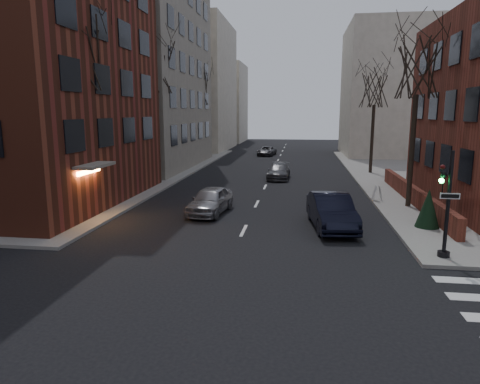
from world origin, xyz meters
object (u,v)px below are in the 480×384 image
(traffic_signal, at_px, (446,211))
(evergreen_shrub, at_px, (428,208))
(car_lane_gray, at_px, (279,171))
(car_lane_far, at_px, (267,151))
(tree_right_a, at_px, (418,65))
(tree_right_b, at_px, (375,87))
(tree_left_a, at_px, (78,53))
(parked_sedan, at_px, (331,211))
(tree_left_b, at_px, (156,67))
(streetlamp_near, at_px, (148,130))
(tree_left_c, at_px, (198,89))
(car_lane_silver, at_px, (210,200))
(streetlamp_far, at_px, (208,123))
(sandwich_board, at_px, (377,193))

(traffic_signal, distance_m, evergreen_shrub, 4.46)
(car_lane_gray, bearing_deg, car_lane_far, 99.54)
(tree_right_a, bearing_deg, tree_right_b, 90.00)
(tree_left_a, height_order, parked_sedan, tree_left_a)
(tree_left_b, relative_size, streetlamp_near, 1.72)
(tree_right_b, height_order, parked_sedan, tree_right_b)
(tree_left_b, height_order, streetlamp_near, tree_left_b)
(tree_left_c, distance_m, tree_right_a, 28.17)
(tree_left_b, bearing_deg, car_lane_silver, -58.90)
(evergreen_shrub, bearing_deg, tree_left_c, 123.07)
(traffic_signal, relative_size, tree_right_a, 0.41)
(streetlamp_far, bearing_deg, tree_left_b, -92.15)
(traffic_signal, distance_m, tree_left_a, 18.66)
(streetlamp_far, xyz_separation_m, parked_sedan, (12.31, -28.92, -3.41))
(car_lane_gray, bearing_deg, tree_right_b, 28.28)
(tree_left_c, bearing_deg, tree_right_a, -51.34)
(evergreen_shrub, bearing_deg, tree_left_a, 177.77)
(traffic_signal, distance_m, car_lane_silver, 11.99)
(tree_left_a, bearing_deg, tree_right_b, 45.64)
(traffic_signal, xyz_separation_m, car_lane_silver, (-10.21, 6.18, -1.18))
(tree_left_a, distance_m, evergreen_shrub, 18.90)
(tree_left_c, height_order, car_lane_far, tree_left_c)
(sandwich_board, bearing_deg, traffic_signal, -86.45)
(streetlamp_near, height_order, streetlamp_far, same)
(car_lane_gray, xyz_separation_m, car_lane_far, (-2.55, 19.20, -0.04))
(streetlamp_near, distance_m, streetlamp_far, 20.00)
(tree_left_b, distance_m, tree_right_b, 18.64)
(streetlamp_near, bearing_deg, tree_right_b, 30.47)
(streetlamp_near, relative_size, car_lane_far, 1.50)
(tree_left_a, relative_size, parked_sedan, 2.05)
(car_lane_far, xyz_separation_m, sandwich_board, (9.05, -27.84, 0.03))
(parked_sedan, bearing_deg, evergreen_shrub, -4.20)
(tree_right_a, relative_size, streetlamp_far, 1.55)
(parked_sedan, relative_size, car_lane_far, 1.20)
(tree_left_c, relative_size, car_lane_far, 2.33)
(tree_left_a, height_order, tree_left_c, tree_left_a)
(tree_left_a, height_order, car_lane_silver, tree_left_a)
(car_lane_far, xyz_separation_m, evergreen_shrub, (10.32, -33.92, 0.48))
(traffic_signal, bearing_deg, streetlamp_near, 141.13)
(evergreen_shrub, bearing_deg, tree_right_a, 87.22)
(tree_right_a, height_order, evergreen_shrub, tree_right_a)
(traffic_signal, relative_size, car_lane_gray, 0.93)
(car_lane_gray, bearing_deg, traffic_signal, -67.49)
(tree_left_c, relative_size, tree_right_b, 1.06)
(tree_right_b, xyz_separation_m, car_lane_gray, (-8.00, -3.95, -6.96))
(tree_left_a, height_order, tree_left_b, tree_left_b)
(tree_right_a, relative_size, evergreen_shrub, 5.33)
(tree_left_a, relative_size, evergreen_shrub, 5.62)
(car_lane_silver, bearing_deg, traffic_signal, -24.51)
(tree_right_a, height_order, car_lane_silver, tree_right_a)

